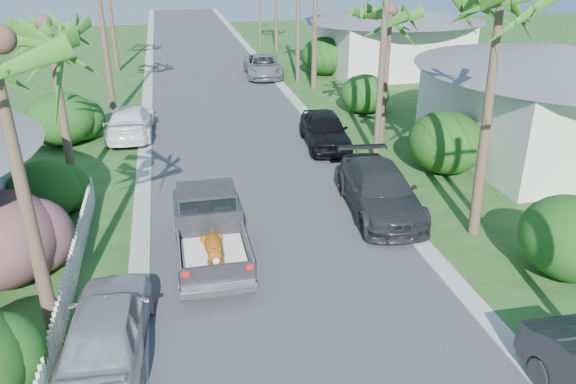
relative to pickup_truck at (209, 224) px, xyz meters
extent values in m
cube|color=#38383A|center=(2.20, 18.74, -1.00)|extent=(8.00, 100.00, 0.02)
cube|color=#A5A39E|center=(-2.10, 18.74, -0.98)|extent=(0.60, 100.00, 0.06)
cube|color=#A5A39E|center=(6.50, 18.74, -0.98)|extent=(0.60, 100.00, 0.06)
cylinder|color=black|center=(-0.85, -2.21, -0.63)|extent=(0.28, 0.76, 0.76)
cylinder|color=black|center=(0.85, -2.21, -0.63)|extent=(0.28, 0.76, 0.76)
cylinder|color=black|center=(-0.85, 1.04, -0.63)|extent=(0.28, 0.76, 0.76)
cylinder|color=black|center=(0.85, 1.04, -0.63)|extent=(0.28, 0.76, 0.76)
cube|color=slate|center=(0.00, -1.56, -0.39)|extent=(1.90, 2.40, 0.24)
cube|color=slate|center=(-0.92, -1.56, -0.01)|extent=(0.06, 2.40, 0.55)
cube|color=slate|center=(0.92, -1.56, -0.01)|extent=(0.06, 2.40, 0.55)
cube|color=black|center=(0.00, -2.73, -0.03)|extent=(1.92, 0.08, 0.52)
cube|color=silver|center=(0.00, -2.89, -0.46)|extent=(1.98, 0.18, 0.18)
cube|color=red|center=(-0.80, -2.78, 0.09)|extent=(0.18, 0.05, 0.14)
cube|color=red|center=(0.80, -2.78, 0.09)|extent=(0.18, 0.05, 0.14)
cube|color=black|center=(0.00, 0.29, 0.04)|extent=(1.94, 1.65, 1.10)
cube|color=black|center=(0.00, 0.29, 0.77)|extent=(1.70, 1.35, 0.55)
cube|color=black|center=(0.00, -0.38, 0.74)|extent=(1.60, 0.05, 0.45)
cube|color=black|center=(0.00, 1.54, -0.11)|extent=(1.94, 1.20, 0.80)
cube|color=white|center=(0.00, -1.56, -0.19)|extent=(1.70, 2.10, 0.16)
ellipsoid|color=orange|center=(0.00, -1.46, 0.11)|extent=(0.48, 1.25, 0.43)
sphere|color=orange|center=(0.00, -2.21, 0.19)|extent=(0.40, 0.40, 0.40)
ellipsoid|color=white|center=(0.00, -1.46, 0.01)|extent=(0.32, 0.86, 0.18)
imported|color=#272A2C|center=(6.03, 1.71, -0.22)|extent=(2.71, 5.65, 1.59)
imported|color=black|center=(6.04, 8.74, -0.22)|extent=(2.23, 4.76, 1.58)
imported|color=#9D9FA3|center=(5.80, 23.84, -0.28)|extent=(2.75, 5.40, 1.46)
imported|color=#B3B5BB|center=(-2.64, -4.04, -0.24)|extent=(2.10, 4.60, 1.53)
imported|color=white|center=(-2.76, 12.16, -0.26)|extent=(2.29, 5.23, 1.49)
cone|color=brown|center=(-4.00, -3.26, 2.49)|extent=(0.36, 0.71, 7.01)
cone|color=brown|center=(-4.60, 5.74, 2.09)|extent=(0.36, 0.61, 6.21)
cone|color=brown|center=(-3.80, 15.74, 2.99)|extent=(0.36, 0.36, 8.00)
cone|color=brown|center=(-4.30, 27.74, 2.24)|extent=(0.36, 0.75, 6.51)
cone|color=brown|center=(8.50, -0.26, 2.74)|extent=(0.36, 0.73, 7.51)
cone|color=brown|center=(8.80, 8.74, 1.99)|extent=(0.36, 0.54, 6.01)
cone|color=brown|center=(8.40, 19.74, 3.09)|extent=(0.36, 0.36, 8.20)
cone|color=brown|center=(8.70, 33.74, 2.39)|extent=(0.36, 0.63, 6.81)
ellipsoid|color=#A11760|center=(-5.60, -0.26, 0.29)|extent=(3.00, 3.30, 2.60)
ellipsoid|color=#164513|center=(-5.20, 3.74, -0.01)|extent=(2.40, 2.64, 2.00)
ellipsoid|color=#164513|center=(-5.80, 11.74, 0.19)|extent=(3.20, 3.52, 2.40)
ellipsoid|color=#164513|center=(9.80, -3.26, 0.14)|extent=(2.80, 3.08, 2.30)
ellipsoid|color=#164513|center=(10.00, 4.74, 0.24)|extent=(3.00, 3.30, 2.50)
ellipsoid|color=#164513|center=(9.70, 13.74, 0.04)|extent=(2.60, 2.86, 2.10)
ellipsoid|color=#164513|center=(10.20, 23.74, 0.29)|extent=(3.20, 3.52, 2.60)
cube|color=white|center=(-3.80, -0.76, -0.51)|extent=(0.10, 11.00, 1.00)
cube|color=silver|center=(15.20, 5.74, 0.89)|extent=(8.00, 9.00, 3.80)
cone|color=#595B60|center=(15.20, 5.74, 3.29)|extent=(6.48, 6.48, 1.00)
cube|color=silver|center=(15.20, 23.74, 0.79)|extent=(9.00, 8.00, 3.60)
cone|color=#595B60|center=(15.20, 23.74, 3.09)|extent=(6.48, 6.48, 1.00)
cylinder|color=brown|center=(7.80, 6.74, 3.49)|extent=(0.26, 0.26, 9.00)
cylinder|color=brown|center=(7.80, 21.74, 3.49)|extent=(0.26, 0.26, 9.00)
camera|label=1|loc=(-0.84, -14.96, 7.66)|focal=35.00mm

